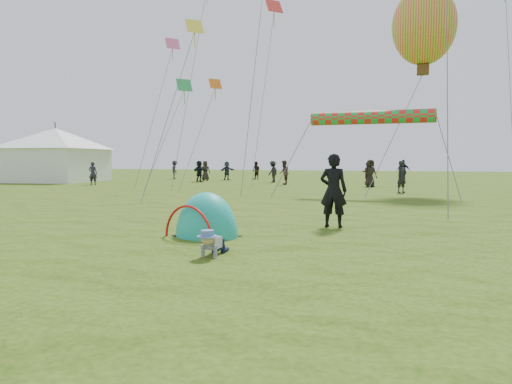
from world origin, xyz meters
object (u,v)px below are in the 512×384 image
(event_marquee, at_px, (56,153))
(standing_adult, at_px, (333,191))
(balloon_kite, at_px, (424,30))
(popup_tent, at_px, (207,236))
(crawling_toddler, at_px, (212,242))

(event_marquee, bearing_deg, standing_adult, -42.70)
(standing_adult, relative_size, balloon_kite, 0.41)
(balloon_kite, bearing_deg, popup_tent, -106.05)
(standing_adult, bearing_deg, popup_tent, 43.27)
(crawling_toddler, xyz_separation_m, popup_tent, (-1.00, 1.96, -0.26))
(crawling_toddler, height_order, popup_tent, popup_tent)
(balloon_kite, bearing_deg, event_marquee, 173.05)
(crawling_toddler, relative_size, popup_tent, 0.33)
(crawling_toddler, height_order, balloon_kite, balloon_kite)
(crawling_toddler, bearing_deg, balloon_kite, 77.42)
(standing_adult, relative_size, event_marquee, 0.28)
(event_marquee, xyz_separation_m, balloon_kite, (27.75, -3.38, 6.36))
(crawling_toddler, xyz_separation_m, event_marquee, (-23.85, 22.40, 2.06))
(event_marquee, distance_m, balloon_kite, 28.67)
(standing_adult, height_order, event_marquee, event_marquee)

